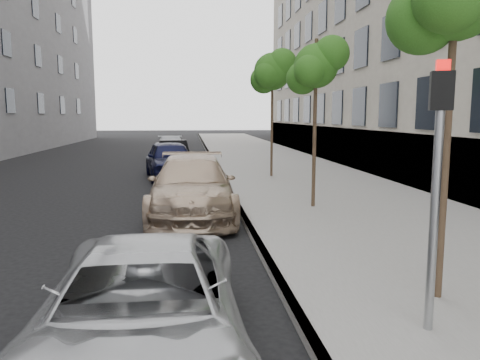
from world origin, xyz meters
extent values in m
cube|color=gray|center=(4.30, 24.00, 0.07)|extent=(6.40, 72.00, 0.14)
cube|color=#9E9B93|center=(1.18, 24.00, 0.07)|extent=(0.15, 72.00, 0.14)
cylinder|color=#38281C|center=(3.20, 1.50, 2.50)|extent=(0.10, 0.10, 4.73)
sphere|color=#295C17|center=(2.90, 1.75, 3.87)|extent=(0.94, 0.94, 0.94)
cylinder|color=#38281C|center=(3.20, 8.00, 2.37)|extent=(0.10, 0.10, 4.46)
sphere|color=#295C17|center=(3.20, 8.00, 3.90)|extent=(1.17, 1.17, 1.17)
sphere|color=#295C17|center=(3.55, 7.80, 4.20)|extent=(0.93, 0.93, 0.93)
sphere|color=#295C17|center=(2.90, 8.25, 3.60)|extent=(0.88, 0.88, 0.88)
cylinder|color=#38281C|center=(3.20, 14.50, 2.59)|extent=(0.10, 0.10, 4.90)
sphere|color=#295C17|center=(3.20, 14.50, 4.34)|extent=(1.49, 1.49, 1.49)
sphere|color=#295C17|center=(3.55, 14.30, 4.64)|extent=(1.19, 1.19, 1.19)
sphere|color=#295C17|center=(2.90, 14.75, 4.04)|extent=(1.11, 1.11, 1.11)
cylinder|color=#939699|center=(2.57, 0.58, 1.40)|extent=(0.10, 0.10, 2.52)
cube|color=black|center=(2.57, 0.58, 2.87)|extent=(0.29, 0.25, 0.42)
cube|color=red|center=(2.57, 0.58, 3.14)|extent=(0.17, 0.14, 0.12)
imported|color=#B4B6B9|center=(-0.68, 0.30, 0.63)|extent=(2.08, 4.52, 1.26)
imported|color=tan|center=(-0.10, 7.76, 0.77)|extent=(2.24, 5.36, 1.54)
imported|color=black|center=(-0.94, 15.24, 0.79)|extent=(2.51, 4.83, 1.57)
imported|color=black|center=(-0.95, 20.15, 0.66)|extent=(1.84, 4.14, 1.32)
imported|color=#AAADB2|center=(-1.26, 25.04, 0.66)|extent=(2.14, 4.68, 1.33)
camera|label=1|loc=(-0.18, -4.31, 2.61)|focal=35.00mm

